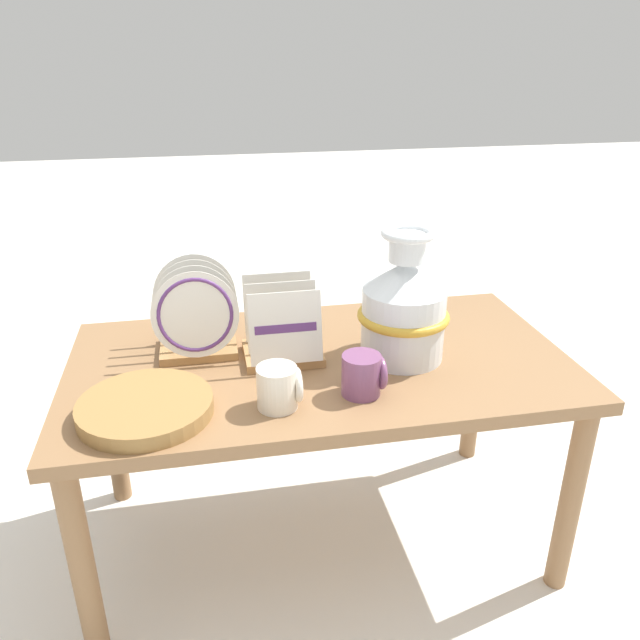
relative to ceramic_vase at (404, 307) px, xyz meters
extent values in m
plane|color=silver|center=(-0.21, 0.03, -0.73)|extent=(14.00, 14.00, 0.00)
cube|color=olive|center=(-0.21, 0.03, -0.16)|extent=(1.29, 0.69, 0.03)
cylinder|color=olive|center=(-0.80, -0.27, -0.45)|extent=(0.06, 0.06, 0.56)
cylinder|color=olive|center=(0.38, -0.27, -0.45)|extent=(0.06, 0.06, 0.56)
cylinder|color=olive|center=(-0.80, 0.32, -0.45)|extent=(0.06, 0.06, 0.56)
cylinder|color=olive|center=(0.38, 0.32, -0.45)|extent=(0.06, 0.06, 0.56)
cylinder|color=silver|center=(0.00, 0.00, -0.05)|extent=(0.21, 0.21, 0.19)
cone|color=silver|center=(0.00, 0.00, 0.08)|extent=(0.21, 0.21, 0.07)
cylinder|color=silver|center=(0.00, 0.00, 0.16)|extent=(0.09, 0.09, 0.07)
torus|color=silver|center=(0.00, 0.00, 0.19)|extent=(0.13, 0.13, 0.02)
torus|color=gold|center=(0.00, 0.00, -0.02)|extent=(0.24, 0.24, 0.02)
cube|color=tan|center=(-0.52, 0.13, -0.13)|extent=(0.20, 0.16, 0.02)
cylinder|color=tan|center=(-0.59, 0.20, -0.08)|extent=(0.01, 0.01, 0.07)
cylinder|color=tan|center=(-0.45, 0.20, -0.08)|extent=(0.01, 0.01, 0.07)
cylinder|color=white|center=(-0.52, 0.06, -0.01)|extent=(0.22, 0.05, 0.21)
torus|color=#5B3375|center=(-0.52, 0.06, -0.01)|extent=(0.19, 0.05, 0.19)
cylinder|color=white|center=(-0.52, 0.11, -0.01)|extent=(0.22, 0.05, 0.21)
cylinder|color=white|center=(-0.52, 0.16, -0.01)|extent=(0.22, 0.05, 0.21)
cylinder|color=white|center=(-0.52, 0.20, -0.01)|extent=(0.22, 0.05, 0.21)
cube|color=tan|center=(-0.30, 0.05, -0.13)|extent=(0.20, 0.16, 0.02)
cylinder|color=tan|center=(-0.37, 0.12, -0.08)|extent=(0.01, 0.01, 0.07)
cylinder|color=tan|center=(-0.24, 0.12, -0.08)|extent=(0.01, 0.01, 0.07)
cube|color=white|center=(-0.30, -0.02, -0.03)|extent=(0.18, 0.04, 0.18)
cube|color=white|center=(-0.30, 0.05, -0.03)|extent=(0.18, 0.04, 0.18)
cube|color=white|center=(-0.30, 0.12, -0.03)|extent=(0.18, 0.04, 0.18)
cube|color=#5B3375|center=(-0.30, -0.02, -0.03)|extent=(0.15, 0.01, 0.02)
cylinder|color=olive|center=(-0.64, -0.16, -0.14)|extent=(0.30, 0.30, 0.01)
cylinder|color=olive|center=(-0.64, -0.16, -0.13)|extent=(0.30, 0.30, 0.01)
cylinder|color=olive|center=(-0.64, -0.16, -0.12)|extent=(0.30, 0.30, 0.01)
cylinder|color=olive|center=(-0.64, -0.16, -0.11)|extent=(0.30, 0.30, 0.01)
cylinder|color=#7A4770|center=(-0.15, -0.16, -0.09)|extent=(0.09, 0.09, 0.10)
torus|color=#7A4770|center=(-0.11, -0.16, -0.09)|extent=(0.02, 0.08, 0.08)
cylinder|color=silver|center=(-0.35, -0.18, -0.09)|extent=(0.09, 0.09, 0.10)
torus|color=silver|center=(-0.30, -0.18, -0.09)|extent=(0.02, 0.08, 0.08)
camera|label=1|loc=(-0.49, -1.39, 0.61)|focal=35.00mm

